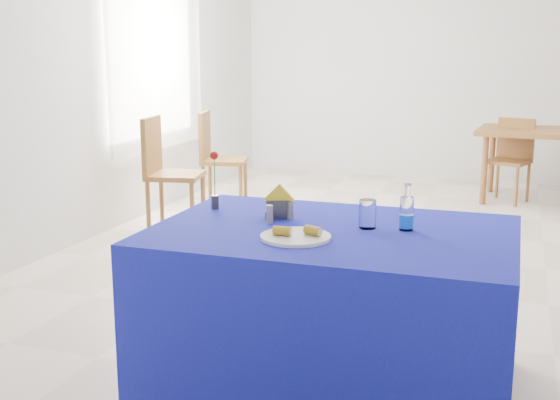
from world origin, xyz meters
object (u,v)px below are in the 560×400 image
at_px(water_bottle, 407,214).
at_px(oak_table, 551,137).
at_px(plate, 296,237).
at_px(chair_win_b, 216,153).
at_px(chair_bg_left, 511,154).
at_px(blue_table, 331,309).
at_px(chair_win_a, 165,166).

relative_size(water_bottle, oak_table, 0.14).
height_order(plate, chair_win_b, chair_win_b).
distance_m(oak_table, chair_win_b, 3.42).
bearing_deg(chair_bg_left, chair_win_b, -135.69).
xyz_separation_m(plate, chair_win_b, (-1.96, 3.57, -0.21)).
relative_size(blue_table, oak_table, 1.08).
bearing_deg(water_bottle, blue_table, -163.70).
relative_size(chair_bg_left, chair_win_a, 0.86).
relative_size(blue_table, chair_win_b, 1.67).
height_order(oak_table, chair_win_a, chair_win_a).
distance_m(blue_table, oak_table, 4.82).
xyz_separation_m(water_bottle, oak_table, (0.77, 4.60, -0.15)).
relative_size(chair_bg_left, chair_win_b, 0.90).
relative_size(blue_table, water_bottle, 7.44).
height_order(plate, chair_win_a, chair_win_a).
bearing_deg(chair_win_a, blue_table, -149.57).
bearing_deg(chair_bg_left, blue_table, -79.08).
height_order(plate, chair_bg_left, chair_bg_left).
relative_size(oak_table, chair_win_a, 1.49).
height_order(plate, oak_table, plate).
relative_size(chair_win_a, chair_win_b, 1.04).
distance_m(water_bottle, oak_table, 4.66).
xyz_separation_m(oak_table, chair_win_b, (-3.15, -1.34, -0.12)).
bearing_deg(oak_table, chair_win_a, -143.74).
bearing_deg(plate, chair_win_a, 127.78).
bearing_deg(chair_win_a, oak_table, -64.96).
bearing_deg(water_bottle, plate, -144.40).
relative_size(plate, blue_table, 0.19).
bearing_deg(chair_win_b, plate, -165.44).
xyz_separation_m(blue_table, chair_win_a, (-2.10, 2.36, 0.19)).
relative_size(plate, chair_win_a, 0.30).
xyz_separation_m(blue_table, oak_table, (1.08, 4.69, 0.30)).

